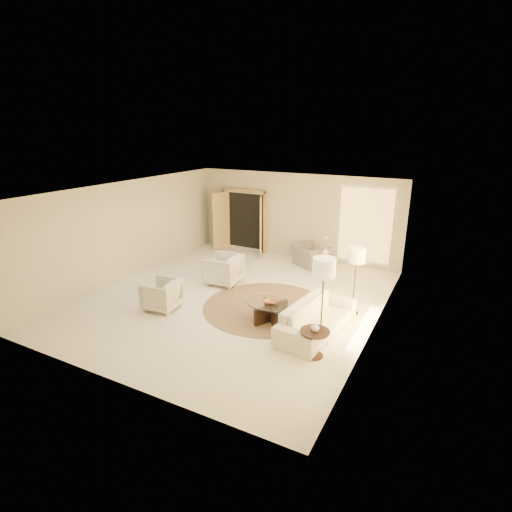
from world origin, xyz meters
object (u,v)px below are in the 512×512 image
at_px(end_table, 315,339).
at_px(side_table, 325,263).
at_px(armchair_right, 161,293).
at_px(coffee_table, 271,310).
at_px(end_vase, 315,327).
at_px(accent_chair, 310,252).
at_px(side_vase, 325,252).
at_px(floor_lamp_near, 357,259).
at_px(floor_lamp_far, 324,272).
at_px(bowl, 271,302).
at_px(sofa, 317,318).
at_px(armchair_left, 223,268).

distance_m(end_table, side_table, 4.64).
height_order(armchair_right, coffee_table, armchair_right).
relative_size(armchair_right, end_vase, 4.67).
height_order(armchair_right, accent_chair, accent_chair).
distance_m(side_table, side_vase, 0.34).
bearing_deg(floor_lamp_near, accent_chair, 127.47).
bearing_deg(floor_lamp_far, bowl, 163.45).
relative_size(end_table, side_table, 0.98).
bearing_deg(coffee_table, accent_chair, 98.02).
bearing_deg(end_table, coffee_table, 145.87).
relative_size(sofa, floor_lamp_far, 1.25).
bearing_deg(coffee_table, floor_lamp_near, 39.52).
relative_size(armchair_left, side_vase, 4.15).
relative_size(armchair_left, end_vase, 5.35).
distance_m(coffee_table, side_table, 3.54).
height_order(end_table, bowl, end_table).
xyz_separation_m(end_table, floor_lamp_near, (0.17, 2.19, 1.00)).
xyz_separation_m(coffee_table, side_vase, (0.09, 3.53, 0.41)).
bearing_deg(sofa, bowl, 97.80).
bearing_deg(end_vase, armchair_left, 146.15).
bearing_deg(floor_lamp_near, armchair_left, 177.02).
height_order(floor_lamp_near, bowl, floor_lamp_near).
xyz_separation_m(armchair_right, floor_lamp_far, (3.94, 0.23, 1.15)).
relative_size(coffee_table, floor_lamp_near, 0.85).
distance_m(coffee_table, floor_lamp_far, 1.86).
bearing_deg(sofa, end_vase, -156.37).
relative_size(coffee_table, bowl, 4.29).
xyz_separation_m(sofa, floor_lamp_far, (0.22, -0.40, 1.22)).
bearing_deg(armchair_left, end_table, 52.01).
xyz_separation_m(accent_chair, side_table, (0.65, -0.48, -0.10)).
height_order(sofa, armchair_left, armchair_left).
height_order(bowl, side_vase, side_vase).
relative_size(floor_lamp_far, end_vase, 10.69).
height_order(accent_chair, floor_lamp_far, floor_lamp_far).
height_order(armchair_right, side_vase, side_vase).
distance_m(end_table, floor_lamp_near, 2.41).
bearing_deg(floor_lamp_far, side_table, 107.23).
distance_m(accent_chair, side_vase, 0.84).
relative_size(end_table, floor_lamp_near, 0.36).
distance_m(accent_chair, end_vase, 5.30).
bearing_deg(armchair_left, side_vase, 128.08).
xyz_separation_m(armchair_left, armchair_right, (-0.44, -2.08, -0.06)).
bearing_deg(accent_chair, sofa, 144.19).
height_order(accent_chair, end_table, accent_chair).
bearing_deg(accent_chair, armchair_right, 97.73).
bearing_deg(sofa, side_table, 22.67).
bearing_deg(end_table, end_vase, 0.00).
xyz_separation_m(sofa, bowl, (-1.08, -0.02, 0.15)).
bearing_deg(armchair_right, sofa, 92.70).
xyz_separation_m(end_vase, side_vase, (-1.27, 4.46, 0.07)).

